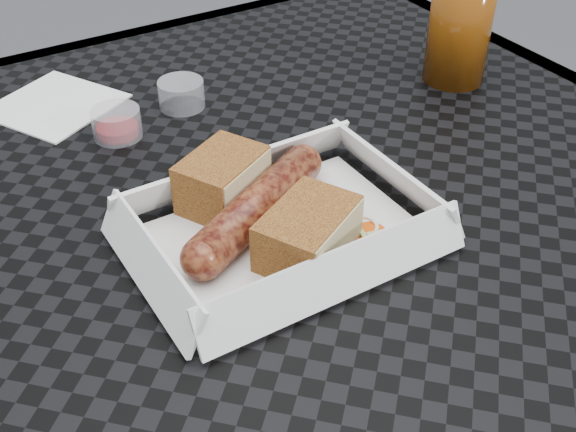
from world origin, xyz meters
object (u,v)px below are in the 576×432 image
Objects in this scene: patio_table at (291,231)px; drink_glass at (460,23)px; food_tray at (282,236)px; bratwurst at (257,207)px.

drink_glass reaches higher than patio_table.
bratwurst is (-0.01, 0.02, 0.02)m from food_tray.
bratwurst is at bearing 113.46° from food_tray.
bratwurst is at bearing -140.11° from patio_table.
food_tray is at bearing -155.40° from drink_glass.
patio_table is 4.62× the size of bratwurst.
food_tray is (-0.06, -0.08, 0.08)m from patio_table.
food_tray is at bearing -66.54° from bratwurst.
drink_glass reaches higher than food_tray.
patio_table is at bearing 39.89° from bratwurst.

